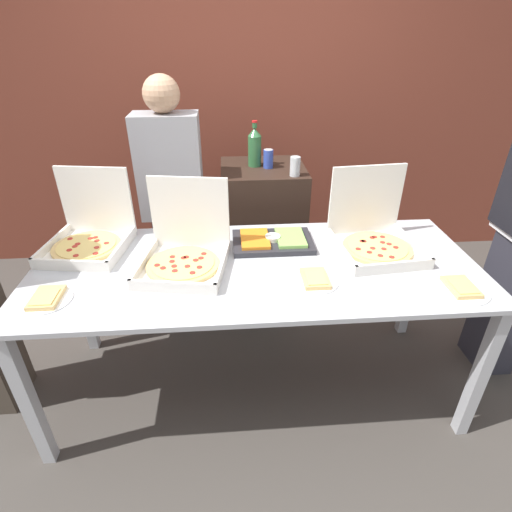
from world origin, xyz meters
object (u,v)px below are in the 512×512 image
soda_bottle (255,147)px  paper_plate_front_right (47,298)px  soda_can_colored (268,159)px  pizza_box_far_right (185,252)px  pizza_box_near_right (374,236)px  pizza_box_near_left (89,235)px  person_guest_cap (174,204)px  paper_plate_front_center (315,279)px  veggie_tray (273,241)px  soda_can_silver (295,166)px  paper_plate_front_left (461,288)px

soda_bottle → paper_plate_front_right: bearing=-130.1°
soda_can_colored → pizza_box_far_right: bearing=-120.0°
pizza_box_near_right → soda_can_colored: (-0.49, 0.78, 0.20)m
pizza_box_near_left → soda_can_colored: 1.24m
pizza_box_near_left → person_guest_cap: bearing=61.2°
paper_plate_front_center → veggie_tray: (-0.16, 0.38, 0.01)m
pizza_box_far_right → person_guest_cap: bearing=109.6°
paper_plate_front_center → person_guest_cap: bearing=128.8°
paper_plate_front_center → soda_can_colored: soda_can_colored is taller
paper_plate_front_right → pizza_box_near_left: bearing=83.0°
pizza_box_far_right → soda_can_silver: (0.66, 0.70, 0.20)m
soda_can_silver → soda_can_colored: 0.23m
veggie_tray → paper_plate_front_right: bearing=-157.2°
soda_can_silver → paper_plate_front_right: bearing=-142.3°
pizza_box_far_right → paper_plate_front_center: size_ratio=2.15×
pizza_box_near_right → person_guest_cap: size_ratio=0.28×
soda_bottle → pizza_box_near_right: bearing=-55.2°
pizza_box_near_left → paper_plate_front_right: (-0.06, -0.49, -0.06)m
soda_can_silver → person_guest_cap: (-0.79, 0.04, -0.25)m
paper_plate_front_right → pizza_box_near_right: bearing=12.7°
paper_plate_front_left → veggie_tray: (-0.81, 0.50, 0.01)m
pizza_box_near_right → soda_can_silver: 0.72m
paper_plate_front_left → veggie_tray: 0.95m
pizza_box_near_right → paper_plate_front_right: 1.63m
paper_plate_front_right → paper_plate_front_center: bearing=2.9°
soda_bottle → soda_can_silver: soda_bottle is taller
paper_plate_front_center → paper_plate_front_left: bearing=-10.4°
person_guest_cap → soda_bottle: bearing=-161.1°
soda_can_colored → paper_plate_front_right: bearing=-133.8°
paper_plate_front_right → paper_plate_front_left: (1.86, -0.06, -0.00)m
pizza_box_near_right → pizza_box_far_right: (-1.00, -0.09, -0.00)m
pizza_box_near_right → pizza_box_far_right: size_ratio=0.96×
pizza_box_near_left → veggie_tray: bearing=5.9°
pizza_box_far_right → paper_plate_front_center: bearing=-8.7°
soda_can_silver → soda_can_colored: size_ratio=1.00×
pizza_box_near_left → pizza_box_near_right: bearing=3.7°
pizza_box_far_right → soda_bottle: bearing=75.1°
person_guest_cap → pizza_box_near_left: bearing=52.6°
paper_plate_front_left → person_guest_cap: person_guest_cap is taller
paper_plate_front_left → pizza_box_near_left: bearing=163.1°
soda_can_silver → soda_can_colored: same height
paper_plate_front_left → soda_can_silver: (-0.61, 1.02, 0.26)m
paper_plate_front_left → soda_bottle: (-0.86, 1.25, 0.33)m
soda_bottle → soda_can_colored: bearing=-30.7°
veggie_tray → soda_can_colored: size_ratio=3.52×
paper_plate_front_right → soda_bottle: (1.01, 1.19, 0.33)m
veggie_tray → person_guest_cap: size_ratio=0.26×
pizza_box_far_right → paper_plate_front_right: (-0.59, -0.26, -0.06)m
soda_bottle → soda_can_colored: (0.09, -0.05, -0.07)m
soda_can_silver → person_guest_cap: person_guest_cap is taller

